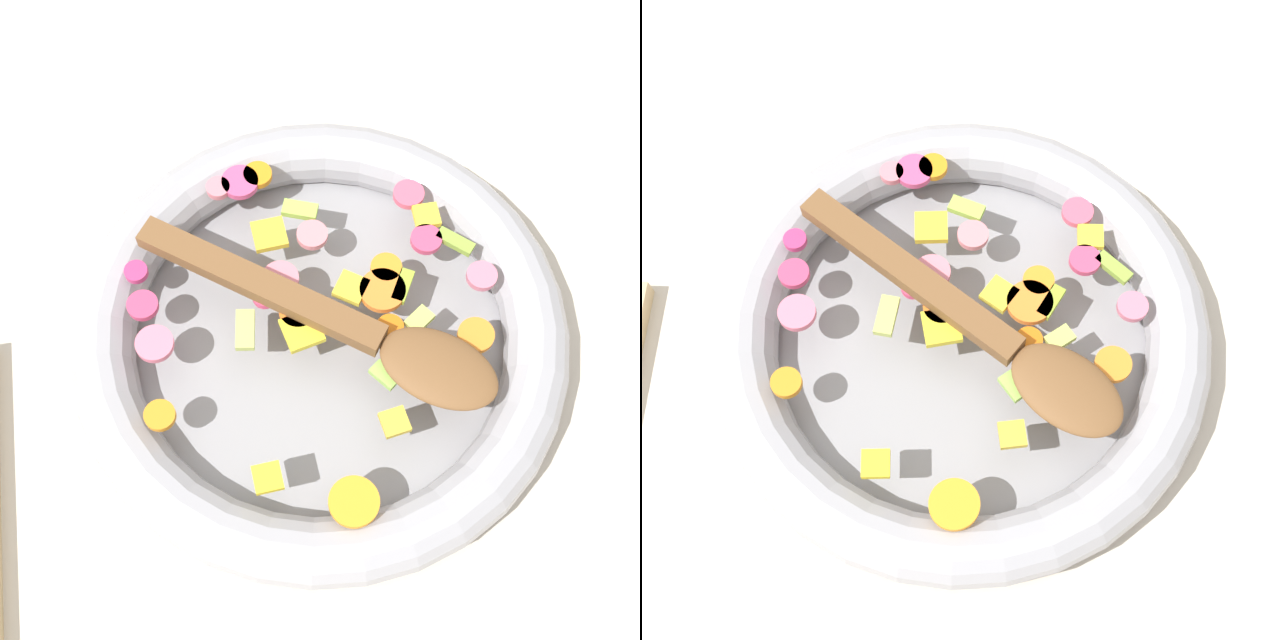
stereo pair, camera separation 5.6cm
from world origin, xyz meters
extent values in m
plane|color=beige|center=(0.00, 0.00, 0.00)|extent=(4.00, 4.00, 0.00)
cylinder|color=gray|center=(0.00, 0.00, 0.01)|extent=(0.34, 0.34, 0.01)
torus|color=#9E9EA5|center=(0.00, 0.00, 0.03)|extent=(0.39, 0.39, 0.05)
cylinder|color=orange|center=(0.02, 0.05, 0.05)|extent=(0.03, 0.03, 0.01)
cylinder|color=orange|center=(0.06, -0.13, 0.05)|extent=(0.03, 0.03, 0.01)
cylinder|color=orange|center=(0.03, 0.11, 0.05)|extent=(0.03, 0.03, 0.01)
cylinder|color=orange|center=(0.14, 0.00, 0.05)|extent=(0.05, 0.05, 0.01)
cylinder|color=orange|center=(-0.13, -0.03, 0.05)|extent=(0.03, 0.03, 0.01)
cylinder|color=orange|center=(-0.03, 0.06, 0.05)|extent=(0.03, 0.03, 0.01)
cylinder|color=orange|center=(-0.02, 0.05, 0.05)|extent=(0.05, 0.05, 0.01)
cylinder|color=orange|center=(-0.01, -0.02, 0.05)|extent=(0.04, 0.04, 0.01)
cube|color=#B1CD5D|center=(-0.03, -0.03, 0.05)|extent=(0.03, 0.03, 0.01)
cube|color=#98C854|center=(0.05, 0.04, 0.05)|extent=(0.02, 0.02, 0.01)
cube|color=#BDCC60|center=(0.00, -0.06, 0.05)|extent=(0.03, 0.02, 0.01)
cube|color=#A3CE4C|center=(-0.10, 0.00, 0.05)|extent=(0.02, 0.03, 0.01)
cube|color=#88AB3C|center=(-0.05, 0.11, 0.05)|extent=(0.03, 0.03, 0.01)
cube|color=#B7C95A|center=(0.01, 0.07, 0.05)|extent=(0.02, 0.02, 0.01)
cube|color=#91AD30|center=(-0.02, 0.07, 0.05)|extent=(0.03, 0.02, 0.01)
cylinder|color=pink|center=(-0.04, -0.02, 0.05)|extent=(0.04, 0.04, 0.01)
cylinder|color=#C8346F|center=(-0.06, -0.13, 0.05)|extent=(0.02, 0.02, 0.01)
cylinder|color=#E25471|center=(-0.10, 0.09, 0.05)|extent=(0.03, 0.03, 0.01)
cylinder|color=#DA6F89|center=(-0.01, 0.13, 0.05)|extent=(0.03, 0.03, 0.01)
cylinder|color=#D63D69|center=(-0.02, -0.04, 0.05)|extent=(0.03, 0.03, 0.01)
cylinder|color=#DC7C85|center=(-0.07, 0.01, 0.05)|extent=(0.03, 0.03, 0.01)
cylinder|color=pink|center=(0.00, -0.12, 0.05)|extent=(0.03, 0.03, 0.01)
cylinder|color=#DE4A80|center=(-0.13, -0.04, 0.05)|extent=(0.04, 0.04, 0.01)
cylinder|color=#D5426B|center=(-0.05, 0.09, 0.05)|extent=(0.03, 0.03, 0.01)
cylinder|color=#E07584|center=(-0.13, -0.06, 0.05)|extent=(0.03, 0.03, 0.01)
cylinder|color=#CC3E68|center=(-0.03, -0.13, 0.05)|extent=(0.03, 0.03, 0.01)
cube|color=gold|center=(0.09, 0.04, 0.05)|extent=(0.02, 0.02, 0.01)
cube|color=yellow|center=(0.01, -0.01, 0.05)|extent=(0.03, 0.03, 0.01)
cube|color=yellow|center=(-0.08, -0.03, 0.05)|extent=(0.03, 0.03, 0.01)
cube|color=gold|center=(-0.02, 0.03, 0.05)|extent=(0.03, 0.03, 0.01)
cube|color=yellow|center=(-0.07, 0.10, 0.05)|extent=(0.02, 0.02, 0.01)
cube|color=yellow|center=(0.11, -0.06, 0.05)|extent=(0.02, 0.02, 0.01)
cube|color=brown|center=(-0.03, -0.04, 0.06)|extent=(0.14, 0.18, 0.01)
ellipsoid|color=brown|center=(0.06, 0.08, 0.06)|extent=(0.10, 0.11, 0.01)
camera|label=1|loc=(0.27, -0.05, 0.66)|focal=50.00mm
camera|label=2|loc=(0.27, 0.01, 0.66)|focal=50.00mm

